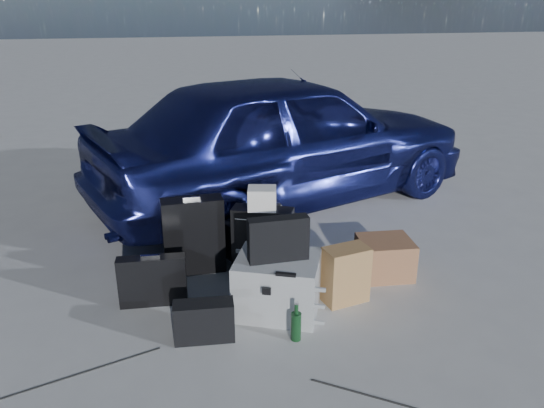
# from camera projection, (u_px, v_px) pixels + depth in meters

# --- Properties ---
(ground) EXTENTS (60.00, 60.00, 0.00)m
(ground) POSITION_uv_depth(u_px,v_px,m) (251.00, 318.00, 3.87)
(ground) COLOR #A9A9A5
(ground) RESTS_ON ground
(car) EXTENTS (4.67, 3.15, 1.48)m
(car) POSITION_uv_depth(u_px,v_px,m) (286.00, 138.00, 5.84)
(car) COLOR navy
(car) RESTS_ON ground
(pelican_case) EXTENTS (0.73, 0.68, 0.43)m
(pelican_case) POSITION_uv_depth(u_px,v_px,m) (278.00, 285.00, 3.89)
(pelican_case) COLOR #979A9C
(pelican_case) RESTS_ON ground
(laptop_bag) EXTENTS (0.43, 0.12, 0.32)m
(laptop_bag) POSITION_uv_depth(u_px,v_px,m) (278.00, 239.00, 3.74)
(laptop_bag) COLOR black
(laptop_bag) RESTS_ON pelican_case
(briefcase) EXTENTS (0.51, 0.14, 0.39)m
(briefcase) POSITION_uv_depth(u_px,v_px,m) (153.00, 281.00, 3.98)
(briefcase) COLOR black
(briefcase) RESTS_ON ground
(suitcase_left) EXTENTS (0.51, 0.20, 0.65)m
(suitcase_left) POSITION_uv_depth(u_px,v_px,m) (194.00, 236.00, 4.42)
(suitcase_left) COLOR black
(suitcase_left) RESTS_ON ground
(suitcase_right) EXTENTS (0.52, 0.36, 0.59)m
(suitcase_right) POSITION_uv_depth(u_px,v_px,m) (263.00, 242.00, 4.38)
(suitcase_right) COLOR black
(suitcase_right) RESTS_ON ground
(white_carton) EXTENTS (0.26, 0.22, 0.18)m
(white_carton) POSITION_uv_depth(u_px,v_px,m) (262.00, 198.00, 4.24)
(white_carton) COLOR silver
(white_carton) RESTS_ON suitcase_right
(duffel_bag) EXTENTS (0.72, 0.56, 0.33)m
(duffel_bag) POSITION_uv_depth(u_px,v_px,m) (259.00, 234.00, 4.85)
(duffel_bag) COLOR black
(duffel_bag) RESTS_ON ground
(flat_box_white) EXTENTS (0.46, 0.39, 0.07)m
(flat_box_white) POSITION_uv_depth(u_px,v_px,m) (259.00, 214.00, 4.77)
(flat_box_white) COLOR silver
(flat_box_white) RESTS_ON duffel_bag
(flat_box_black) EXTENTS (0.36, 0.31, 0.06)m
(flat_box_black) POSITION_uv_depth(u_px,v_px,m) (260.00, 207.00, 4.75)
(flat_box_black) COLOR black
(flat_box_black) RESTS_ON flat_box_white
(kraft_bag) EXTENTS (0.37, 0.27, 0.44)m
(kraft_bag) POSITION_uv_depth(u_px,v_px,m) (345.00, 275.00, 4.02)
(kraft_bag) COLOR #9B7643
(kraft_bag) RESTS_ON ground
(cardboard_box) EXTENTS (0.46, 0.41, 0.32)m
(cardboard_box) POSITION_uv_depth(u_px,v_px,m) (385.00, 258.00, 4.41)
(cardboard_box) COLOR brown
(cardboard_box) RESTS_ON ground
(messenger_bag) EXTENTS (0.42, 0.18, 0.28)m
(messenger_bag) POSITION_uv_depth(u_px,v_px,m) (204.00, 321.00, 3.58)
(messenger_bag) COLOR black
(messenger_bag) RESTS_ON ground
(green_bottle) EXTENTS (0.08, 0.08, 0.28)m
(green_bottle) POSITION_uv_depth(u_px,v_px,m) (296.00, 322.00, 3.58)
(green_bottle) COLOR black
(green_bottle) RESTS_ON ground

